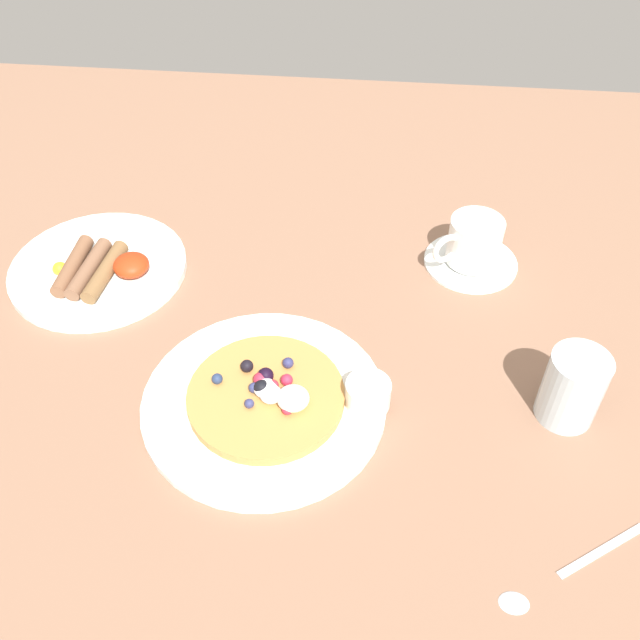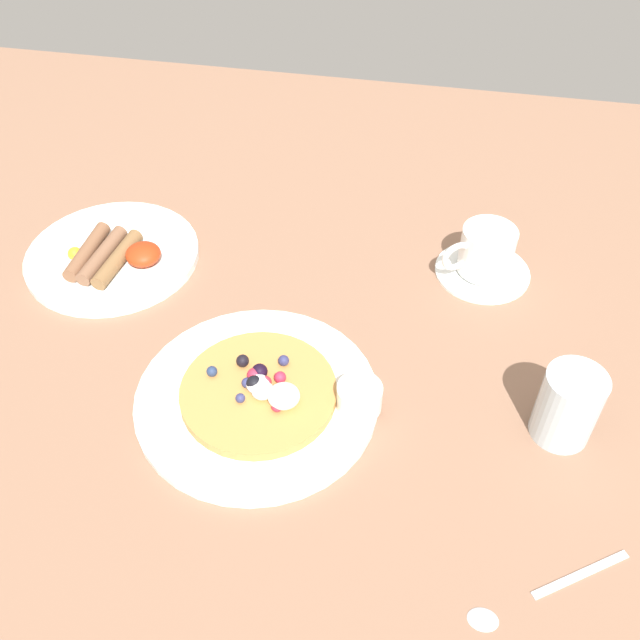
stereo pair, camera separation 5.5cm
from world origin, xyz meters
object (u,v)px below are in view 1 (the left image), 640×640
object	(u,v)px
pancake_plate	(264,402)
syrup_ramekin	(368,394)
breakfast_plate	(99,268)
coffee_cup	(474,240)
coffee_saucer	(471,261)
teaspoon	(551,580)
water_glass	(572,388)

from	to	relation	value
pancake_plate	syrup_ramekin	distance (m)	0.12
breakfast_plate	syrup_ramekin	bearing A→B (deg)	-27.89
syrup_ramekin	coffee_cup	world-z (taller)	coffee_cup
syrup_ramekin	coffee_saucer	world-z (taller)	syrup_ramekin
coffee_saucer	teaspoon	distance (m)	0.46
syrup_ramekin	teaspoon	size ratio (longest dim) A/B	0.34
syrup_ramekin	water_glass	xyz separation A→B (m)	(0.22, 0.02, 0.02)
teaspoon	water_glass	world-z (taller)	water_glass
syrup_ramekin	coffee_saucer	distance (m)	0.30
coffee_cup	teaspoon	xyz separation A→B (m)	(0.05, -0.45, -0.04)
pancake_plate	teaspoon	bearing A→B (deg)	-31.04
water_glass	teaspoon	bearing A→B (deg)	-101.10
syrup_ramekin	teaspoon	distance (m)	0.26
teaspoon	water_glass	xyz separation A→B (m)	(0.04, 0.20, 0.04)
pancake_plate	breakfast_plate	xyz separation A→B (m)	(-0.26, 0.21, 0.00)
water_glass	syrup_ramekin	bearing A→B (deg)	-175.68
pancake_plate	water_glass	bearing A→B (deg)	3.77
breakfast_plate	coffee_saucer	distance (m)	0.51
teaspoon	syrup_ramekin	bearing A→B (deg)	134.43
coffee_cup	water_glass	xyz separation A→B (m)	(0.09, -0.25, 0.00)
pancake_plate	water_glass	distance (m)	0.34
syrup_ramekin	teaspoon	bearing A→B (deg)	-45.57
syrup_ramekin	breakfast_plate	bearing A→B (deg)	152.11
pancake_plate	water_glass	xyz separation A→B (m)	(0.34, 0.02, 0.04)
coffee_cup	syrup_ramekin	bearing A→B (deg)	-115.59
pancake_plate	teaspoon	size ratio (longest dim) A/B	1.85
coffee_cup	teaspoon	bearing A→B (deg)	-83.37
syrup_ramekin	breakfast_plate	world-z (taller)	syrup_ramekin
coffee_cup	coffee_saucer	bearing A→B (deg)	32.85
teaspoon	water_glass	bearing A→B (deg)	78.90
breakfast_plate	water_glass	xyz separation A→B (m)	(0.60, -0.18, 0.04)
syrup_ramekin	coffee_cup	bearing A→B (deg)	64.41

